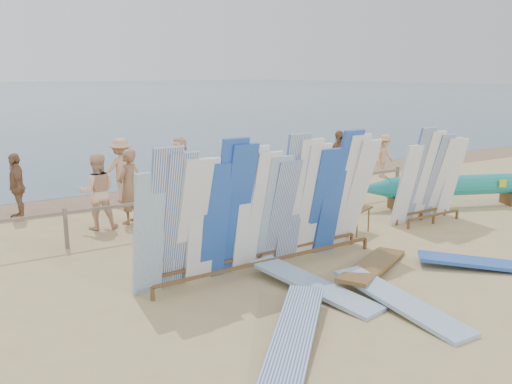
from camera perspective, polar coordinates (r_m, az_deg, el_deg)
ground at (r=11.47m, az=4.36°, el=-6.64°), size 160.00×160.00×0.00m
wet_sand_strip at (r=17.59m, az=-9.55°, el=-0.02°), size 40.00×2.60×0.01m
fence at (r=13.74m, az=-2.97°, el=-0.66°), size 12.08×0.08×0.90m
main_surfboard_rack at (r=10.34m, az=1.16°, el=-1.83°), size 5.30×0.97×2.65m
side_surfboard_rack at (r=14.33m, az=17.82°, el=1.25°), size 2.16×0.72×2.48m
outrigger_canoe at (r=16.39m, az=20.56°, el=0.54°), size 6.20×2.87×0.92m
vendor_table at (r=13.07m, az=10.41°, el=-2.87°), size 0.91×0.78×1.01m
flat_board_c at (r=10.76m, az=12.19°, el=-8.19°), size 2.63×1.81×0.27m
flat_board_a at (r=9.67m, az=5.95°, el=-10.38°), size 1.06×2.76×0.26m
flat_board_d at (r=11.60m, az=23.41°, el=-7.45°), size 2.35×2.25×0.22m
flat_board_b at (r=9.31m, az=14.81°, el=-11.70°), size 0.62×2.71×0.25m
flat_board_e at (r=8.01m, az=4.09°, el=-15.43°), size 2.28×2.32×0.30m
beach_chair_left at (r=15.18m, az=0.08°, el=-0.74°), size 0.64×0.66×0.96m
beach_chair_right at (r=14.53m, az=-2.70°, el=-1.54°), size 0.70×0.70×0.81m
stroller at (r=14.91m, az=-0.03°, el=-0.44°), size 0.55×0.77×1.04m
beachgoer_10 at (r=18.74m, az=8.69°, el=3.63°), size 0.59×1.13×1.84m
beachgoer_2 at (r=13.65m, az=-16.36°, el=0.05°), size 0.98×0.62×1.86m
beachgoer_6 at (r=15.42m, az=-1.73°, el=1.50°), size 0.86×0.55×1.63m
beachgoer_5 at (r=17.73m, az=-8.02°, el=2.99°), size 0.80×1.68×1.73m
beachgoer_extra_0 at (r=20.30m, az=13.37°, el=3.73°), size 1.09×0.67×1.57m
beachgoer_3 at (r=16.46m, az=-13.96°, el=2.29°), size 1.23×0.53×1.89m
beachgoer_1 at (r=13.98m, az=-13.29°, el=0.57°), size 0.77×0.74×1.89m
beachgoer_extra_1 at (r=15.33m, az=-23.88°, el=0.56°), size 0.44×1.02×1.74m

